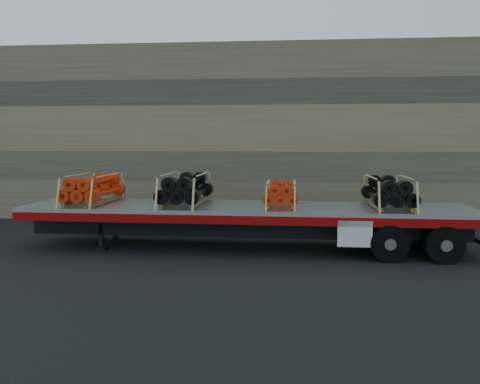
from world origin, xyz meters
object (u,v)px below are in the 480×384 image
Objects in this scene: bundle_midfront at (186,190)px; bundle_rear at (388,193)px; trailer at (245,227)px; bundle_front at (94,190)px; bundle_midrear at (281,194)px.

bundle_rear is at bearing 0.00° from bundle_midfront.
trailer is 5.56× the size of bundle_front.
trailer is 6.90× the size of bundle_midrear.
bundle_midrear is (5.70, -0.10, -0.08)m from bundle_front.
bundle_front is at bearing 180.00° from trailer.
bundle_front reaches higher than trailer.
bundle_midfront is (-1.79, 0.03, 1.09)m from trailer.
bundle_front is 5.70m from bundle_midrear.
trailer is 2.10m from bundle_midfront.
trailer is 5.25× the size of bundle_midfront.
bundle_rear is at bearing 0.00° from trailer.
bundle_rear reaches higher than bundle_front.
trailer is at bearing -180.00° from bundle_midrear.
bundle_midrear is at bearing 180.00° from bundle_rear.
bundle_front is 8.74m from bundle_rear.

